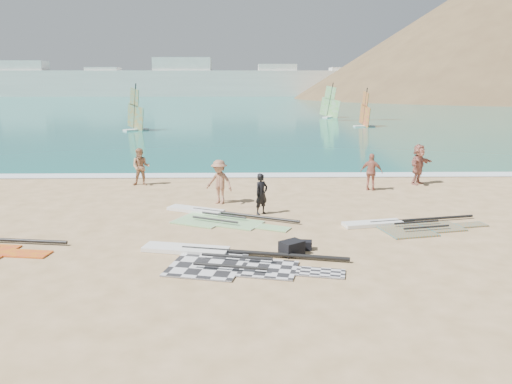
{
  "coord_description": "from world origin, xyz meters",
  "views": [
    {
      "loc": [
        -0.22,
        -12.93,
        4.77
      ],
      "look_at": [
        0.15,
        4.0,
        1.0
      ],
      "focal_mm": 35.0,
      "sensor_mm": 36.0,
      "label": 1
    }
  ],
  "objects_px": {
    "gear_bag_far": "(304,245)",
    "beachgoer_left": "(141,167)",
    "beachgoer_back": "(371,172)",
    "beachgoer_right": "(419,164)",
    "rig_green": "(214,216)",
    "person_wetsuit": "(261,194)",
    "beachgoer_mid": "(219,182)",
    "rig_grey": "(221,258)",
    "rig_orange": "(404,226)",
    "gear_bag_near": "(292,248)"
  },
  "relations": [
    {
      "from": "beachgoer_mid",
      "to": "rig_green",
      "type": "bearing_deg",
      "value": -64.47
    },
    {
      "from": "gear_bag_near",
      "to": "person_wetsuit",
      "type": "relative_size",
      "value": 0.41
    },
    {
      "from": "gear_bag_far",
      "to": "beachgoer_right",
      "type": "height_order",
      "value": "beachgoer_right"
    },
    {
      "from": "beachgoer_mid",
      "to": "beachgoer_right",
      "type": "distance_m",
      "value": 9.89
    },
    {
      "from": "beachgoer_back",
      "to": "gear_bag_far",
      "type": "bearing_deg",
      "value": 84.07
    },
    {
      "from": "rig_orange",
      "to": "person_wetsuit",
      "type": "distance_m",
      "value": 5.1
    },
    {
      "from": "rig_orange",
      "to": "beachgoer_back",
      "type": "bearing_deg",
      "value": 75.0
    },
    {
      "from": "rig_green",
      "to": "beachgoer_right",
      "type": "relative_size",
      "value": 2.55
    },
    {
      "from": "rig_green",
      "to": "gear_bag_near",
      "type": "height_order",
      "value": "gear_bag_near"
    },
    {
      "from": "rig_orange",
      "to": "beachgoer_left",
      "type": "distance_m",
      "value": 12.44
    },
    {
      "from": "rig_orange",
      "to": "beachgoer_mid",
      "type": "distance_m",
      "value": 7.26
    },
    {
      "from": "gear_bag_far",
      "to": "beachgoer_back",
      "type": "xyz_separation_m",
      "value": [
        3.9,
        7.97,
        0.7
      ]
    },
    {
      "from": "gear_bag_far",
      "to": "rig_grey",
      "type": "bearing_deg",
      "value": -160.63
    },
    {
      "from": "beachgoer_left",
      "to": "beachgoer_right",
      "type": "relative_size",
      "value": 0.92
    },
    {
      "from": "rig_orange",
      "to": "gear_bag_far",
      "type": "bearing_deg",
      "value": -160.8
    },
    {
      "from": "rig_grey",
      "to": "beachgoer_right",
      "type": "bearing_deg",
      "value": 61.66
    },
    {
      "from": "gear_bag_near",
      "to": "gear_bag_far",
      "type": "bearing_deg",
      "value": 46.99
    },
    {
      "from": "person_wetsuit",
      "to": "gear_bag_far",
      "type": "bearing_deg",
      "value": -113.76
    },
    {
      "from": "rig_orange",
      "to": "beachgoer_mid",
      "type": "relative_size",
      "value": 2.81
    },
    {
      "from": "beachgoer_mid",
      "to": "beachgoer_back",
      "type": "distance_m",
      "value": 7.04
    },
    {
      "from": "rig_green",
      "to": "beachgoer_right",
      "type": "distance_m",
      "value": 10.98
    },
    {
      "from": "beachgoer_right",
      "to": "gear_bag_near",
      "type": "bearing_deg",
      "value": -170.39
    },
    {
      "from": "rig_green",
      "to": "beachgoer_mid",
      "type": "distance_m",
      "value": 2.29
    },
    {
      "from": "gear_bag_near",
      "to": "rig_grey",
      "type": "bearing_deg",
      "value": -168.61
    },
    {
      "from": "gear_bag_far",
      "to": "beachgoer_back",
      "type": "bearing_deg",
      "value": 63.91
    },
    {
      "from": "gear_bag_near",
      "to": "beachgoer_left",
      "type": "xyz_separation_m",
      "value": [
        -6.16,
        9.74,
        0.67
      ]
    },
    {
      "from": "beachgoer_right",
      "to": "person_wetsuit",
      "type": "bearing_deg",
      "value": 169.89
    },
    {
      "from": "beachgoer_left",
      "to": "beachgoer_back",
      "type": "height_order",
      "value": "beachgoer_left"
    },
    {
      "from": "beachgoer_right",
      "to": "rig_grey",
      "type": "bearing_deg",
      "value": -176.29
    },
    {
      "from": "rig_orange",
      "to": "beachgoer_back",
      "type": "height_order",
      "value": "beachgoer_back"
    },
    {
      "from": "gear_bag_far",
      "to": "person_wetsuit",
      "type": "height_order",
      "value": "person_wetsuit"
    },
    {
      "from": "gear_bag_near",
      "to": "person_wetsuit",
      "type": "height_order",
      "value": "person_wetsuit"
    },
    {
      "from": "beachgoer_back",
      "to": "beachgoer_right",
      "type": "xyz_separation_m",
      "value": [
        2.55,
        1.33,
        0.12
      ]
    },
    {
      "from": "gear_bag_far",
      "to": "rig_green",
      "type": "bearing_deg",
      "value": 128.93
    },
    {
      "from": "rig_green",
      "to": "rig_orange",
      "type": "bearing_deg",
      "value": 14.31
    },
    {
      "from": "rig_green",
      "to": "rig_orange",
      "type": "relative_size",
      "value": 0.98
    },
    {
      "from": "rig_green",
      "to": "rig_orange",
      "type": "height_order",
      "value": "rig_green"
    },
    {
      "from": "gear_bag_near",
      "to": "beachgoer_back",
      "type": "distance_m",
      "value": 9.47
    },
    {
      "from": "rig_green",
      "to": "beachgoer_mid",
      "type": "relative_size",
      "value": 2.76
    },
    {
      "from": "gear_bag_far",
      "to": "person_wetsuit",
      "type": "xyz_separation_m",
      "value": [
        -1.12,
        3.97,
        0.63
      ]
    },
    {
      "from": "person_wetsuit",
      "to": "beachgoer_mid",
      "type": "distance_m",
      "value": 2.32
    },
    {
      "from": "beachgoer_back",
      "to": "rig_orange",
      "type": "bearing_deg",
      "value": 107.25
    },
    {
      "from": "rig_grey",
      "to": "beachgoer_right",
      "type": "height_order",
      "value": "beachgoer_right"
    },
    {
      "from": "beachgoer_right",
      "to": "beachgoer_mid",
      "type": "bearing_deg",
      "value": 156.54
    },
    {
      "from": "gear_bag_far",
      "to": "beachgoer_left",
      "type": "height_order",
      "value": "beachgoer_left"
    },
    {
      "from": "gear_bag_near",
      "to": "beachgoer_right",
      "type": "relative_size",
      "value": 0.33
    },
    {
      "from": "person_wetsuit",
      "to": "beachgoer_right",
      "type": "height_order",
      "value": "beachgoer_right"
    },
    {
      "from": "rig_green",
      "to": "gear_bag_near",
      "type": "bearing_deg",
      "value": -32.67
    },
    {
      "from": "rig_orange",
      "to": "gear_bag_near",
      "type": "relative_size",
      "value": 7.89
    },
    {
      "from": "rig_green",
      "to": "beachgoer_right",
      "type": "xyz_separation_m",
      "value": [
        9.28,
        5.79,
        0.9
      ]
    }
  ]
}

